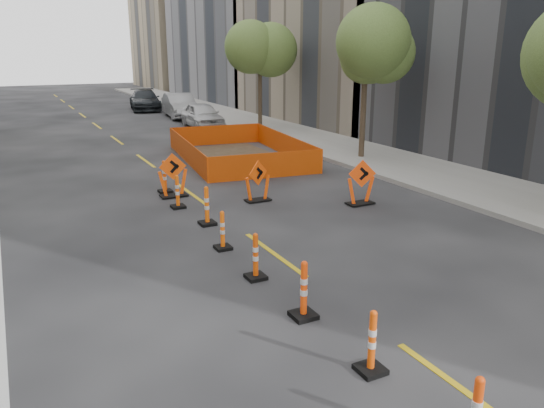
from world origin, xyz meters
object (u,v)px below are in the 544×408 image
channelizer_2 (372,342)px  channelizer_4 (256,256)px  parked_car_mid (180,106)px  channelizer_3 (304,290)px  channelizer_5 (223,230)px  channelizer_7 (177,192)px  parked_car_far (145,100)px  channelizer_8 (165,177)px  parked_car_near (202,115)px  chevron_sign_right (361,182)px  chevron_sign_left (173,175)px  channelizer_6 (207,206)px  chevron_sign_center (258,181)px

channelizer_2 → channelizer_4: 3.81m
parked_car_mid → channelizer_3: bearing=-96.9°
channelizer_4 → channelizer_5: (0.03, 1.90, -0.03)m
channelizer_5 → channelizer_7: (0.08, 3.81, 0.03)m
channelizer_3 → parked_car_far: size_ratio=0.21×
channelizer_7 → parked_car_far: size_ratio=0.19×
channelizer_8 → parked_car_near: parked_car_near is taller
channelizer_2 → parked_car_near: bearing=75.5°
channelizer_4 → parked_car_near: 22.26m
channelizer_5 → channelizer_3: bearing=-89.8°
channelizer_5 → parked_car_near: 20.44m
channelizer_2 → chevron_sign_right: (5.15, 7.29, 0.20)m
channelizer_4 → chevron_sign_right: chevron_sign_right is taller
channelizer_3 → channelizer_5: size_ratio=1.14×
chevron_sign_right → parked_car_near: parked_car_near is taller
chevron_sign_right → parked_car_near: size_ratio=0.32×
channelizer_7 → parked_car_mid: size_ratio=0.20×
channelizer_3 → chevron_sign_right: bearing=46.0°
channelizer_7 → chevron_sign_left: chevron_sign_left is taller
channelizer_6 → parked_car_near: bearing=70.4°
parked_car_mid → channelizer_4: bearing=-97.9°
channelizer_8 → chevron_sign_center: (2.31, -2.35, 0.11)m
chevron_sign_right → parked_car_near: (1.32, 17.78, 0.05)m
channelizer_5 → chevron_sign_left: bearing=86.1°
chevron_sign_center → parked_car_far: size_ratio=0.25×
channelizer_2 → parked_car_near: 25.89m
channelizer_3 → channelizer_8: 9.52m
channelizer_6 → parked_car_mid: 23.69m
channelizer_2 → channelizer_7: size_ratio=1.00×
parked_car_mid → channelizer_2: bearing=-96.0°
channelizer_7 → parked_car_far: 27.24m
channelizer_5 → chevron_sign_center: (2.55, 3.36, 0.18)m
parked_car_far → channelizer_4: bearing=-90.6°
chevron_sign_center → chevron_sign_right: size_ratio=0.94×
channelizer_3 → parked_car_mid: size_ratio=0.22×
channelizer_3 → channelizer_6: channelizer_3 is taller
parked_car_far → channelizer_2: bearing=-89.4°
parked_car_far → channelizer_5: bearing=-91.2°
chevron_sign_center → parked_car_near: parked_car_near is taller
channelizer_5 → channelizer_8: channelizer_8 is taller
chevron_sign_right → parked_car_far: size_ratio=0.27×
chevron_sign_right → channelizer_5: bearing=-142.3°
channelizer_7 → channelizer_8: size_ratio=0.93×
channelizer_7 → parked_car_mid: (6.75, 20.87, 0.31)m
channelizer_6 → chevron_sign_center: bearing=33.1°
channelizer_5 → chevron_sign_center: chevron_sign_center is taller
channelizer_4 → channelizer_8: 7.62m
channelizer_5 → channelizer_7: size_ratio=0.94×
channelizer_3 → channelizer_8: size_ratio=0.99×
channelizer_6 → parked_car_near: 18.54m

